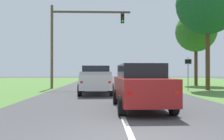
% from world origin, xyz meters
% --- Properties ---
extents(ground_plane, '(120.00, 120.00, 0.00)m').
position_xyz_m(ground_plane, '(0.00, 9.09, 0.00)').
color(ground_plane, '#424244').
extents(red_suv_near, '(2.16, 4.95, 1.86)m').
position_xyz_m(red_suv_near, '(0.86, 4.73, 0.99)').
color(red_suv_near, maroon).
rests_on(red_suv_near, ground_plane).
extents(pickup_truck_lead, '(2.36, 4.95, 1.94)m').
position_xyz_m(pickup_truck_lead, '(-1.21, 11.26, 1.00)').
color(pickup_truck_lead, silver).
rests_on(pickup_truck_lead, ground_plane).
extents(traffic_light, '(7.34, 0.40, 7.66)m').
position_xyz_m(traffic_light, '(-3.56, 16.76, 5.05)').
color(traffic_light, brown).
rests_on(traffic_light, ground_plane).
extents(keep_moving_sign, '(0.60, 0.09, 2.72)m').
position_xyz_m(keep_moving_sign, '(6.17, 13.88, 1.73)').
color(keep_moving_sign, gray).
rests_on(keep_moving_sign, ground_plane).
extents(oak_tree_right, '(5.25, 5.25, 9.95)m').
position_xyz_m(oak_tree_right, '(8.08, 14.54, 7.30)').
color(oak_tree_right, '#4C351E').
rests_on(oak_tree_right, ground_plane).
extents(extra_tree_1, '(4.47, 4.47, 8.23)m').
position_xyz_m(extra_tree_1, '(9.52, 20.81, 5.97)').
color(extra_tree_1, '#4C351E').
rests_on(extra_tree_1, ground_plane).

